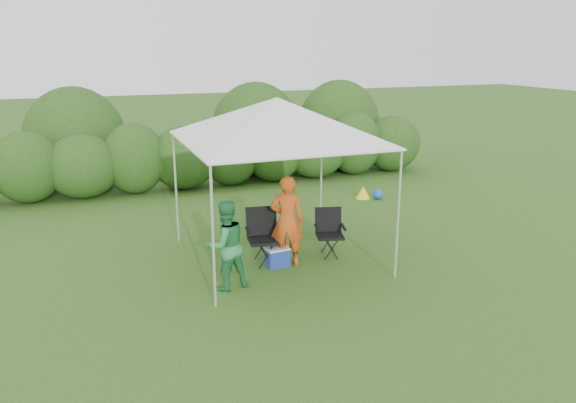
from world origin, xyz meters
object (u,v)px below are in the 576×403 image
object	(u,v)px
chair_left	(263,232)
canopy	(277,120)
woman	(226,245)
cooler	(277,257)
chair_right	(329,229)
man	(287,221)

from	to	relation	value
chair_left	canopy	bearing A→B (deg)	22.69
woman	cooler	xyz separation A→B (m)	(1.04, 0.56, -0.54)
canopy	cooler	size ratio (longest dim) A/B	7.43
cooler	woman	bearing A→B (deg)	-156.44
chair_left	chair_right	bearing A→B (deg)	3.39
chair_right	chair_left	world-z (taller)	chair_left
chair_left	cooler	world-z (taller)	chair_left
chair_right	cooler	size ratio (longest dim) A/B	2.03
canopy	cooler	world-z (taller)	canopy
canopy	chair_right	size ratio (longest dim) A/B	3.66
canopy	chair_left	bearing A→B (deg)	-164.43
canopy	man	size ratio (longest dim) A/B	1.97
woman	man	bearing A→B (deg)	-167.16
canopy	man	xyz separation A→B (m)	(0.05, -0.35, -1.68)
man	canopy	bearing A→B (deg)	-57.75
cooler	chair_right	bearing A→B (deg)	6.00
chair_left	woman	distance (m)	1.23
man	woman	size ratio (longest dim) A/B	1.11
woman	cooler	distance (m)	1.30
canopy	man	bearing A→B (deg)	-82.60
woman	cooler	bearing A→B (deg)	-163.94
man	cooler	distance (m)	0.65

